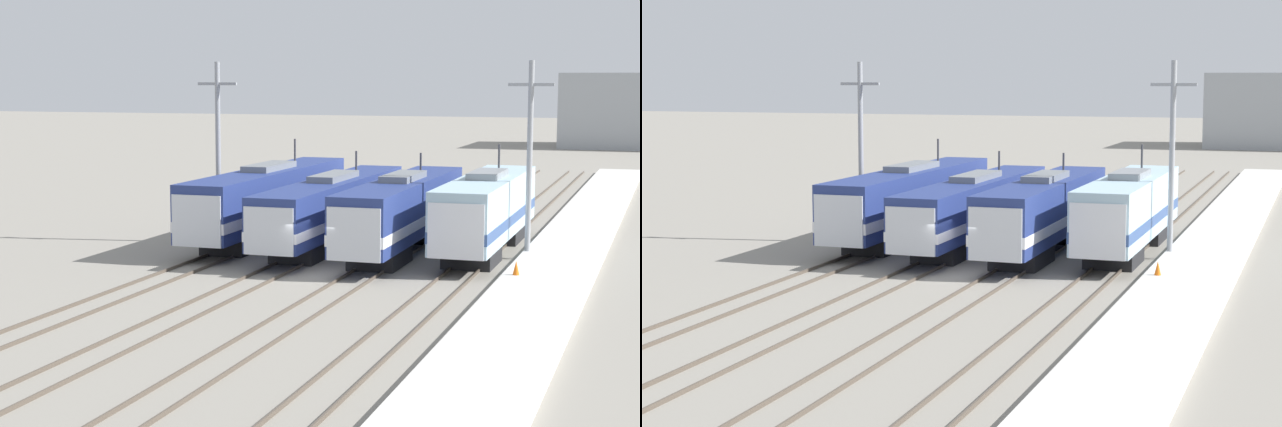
% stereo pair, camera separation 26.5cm
% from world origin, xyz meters
% --- Properties ---
extents(ground_plane, '(400.00, 400.00, 0.00)m').
position_xyz_m(ground_plane, '(0.00, 0.00, 0.00)').
color(ground_plane, gray).
extents(rail_pair_far_left, '(1.51, 120.00, 0.15)m').
position_xyz_m(rail_pair_far_left, '(-6.46, 0.00, 0.07)').
color(rail_pair_far_left, '#4C4238').
rests_on(rail_pair_far_left, ground_plane).
extents(rail_pair_center_left, '(1.51, 120.00, 0.15)m').
position_xyz_m(rail_pair_center_left, '(-2.15, 0.00, 0.07)').
color(rail_pair_center_left, '#4C4238').
rests_on(rail_pair_center_left, ground_plane).
extents(rail_pair_center_right, '(1.51, 120.00, 0.15)m').
position_xyz_m(rail_pair_center_right, '(2.15, 0.00, 0.07)').
color(rail_pair_center_right, '#4C4238').
rests_on(rail_pair_center_right, ground_plane).
extents(rail_pair_far_right, '(1.51, 120.00, 0.15)m').
position_xyz_m(rail_pair_far_right, '(6.46, 0.00, 0.07)').
color(rail_pair_far_right, '#4C4238').
rests_on(rail_pair_far_right, ground_plane).
extents(locomotive_far_left, '(2.92, 19.87, 5.56)m').
position_xyz_m(locomotive_far_left, '(-6.46, 9.74, 2.24)').
color(locomotive_far_left, black).
rests_on(locomotive_far_left, ground_plane).
extents(locomotive_center_left, '(2.77, 19.93, 4.97)m').
position_xyz_m(locomotive_center_left, '(-2.15, 8.64, 2.07)').
color(locomotive_center_left, black).
rests_on(locomotive_center_left, ground_plane).
extents(locomotive_center_right, '(2.83, 18.22, 5.07)m').
position_xyz_m(locomotive_center_right, '(2.15, 7.56, 2.18)').
color(locomotive_center_right, black).
rests_on(locomotive_center_right, ground_plane).
extents(locomotive_far_right, '(2.93, 16.60, 5.59)m').
position_xyz_m(locomotive_far_right, '(6.46, 8.71, 2.25)').
color(locomotive_far_right, '#232326').
rests_on(locomotive_far_right, ground_plane).
extents(catenary_tower_left, '(2.33, 0.29, 10.20)m').
position_xyz_m(catenary_tower_left, '(-8.52, 7.72, 5.36)').
color(catenary_tower_left, gray).
rests_on(catenary_tower_left, ground_plane).
extents(catenary_tower_right, '(2.33, 0.29, 10.20)m').
position_xyz_m(catenary_tower_right, '(8.86, 7.72, 5.36)').
color(catenary_tower_right, gray).
rests_on(catenary_tower_right, ground_plane).
extents(platform, '(4.00, 120.00, 0.43)m').
position_xyz_m(platform, '(10.67, 0.00, 0.22)').
color(platform, beige).
rests_on(platform, ground_plane).
extents(traffic_cone, '(0.31, 0.31, 0.65)m').
position_xyz_m(traffic_cone, '(9.31, 0.80, 0.76)').
color(traffic_cone, orange).
rests_on(traffic_cone, platform).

